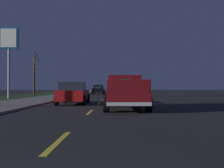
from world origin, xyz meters
name	(u,v)px	position (x,y,z in m)	size (l,w,h in m)	color
ground	(105,98)	(27.00, 0.00, 0.00)	(144.00, 144.00, 0.00)	black
sidewalk_shoulder	(54,97)	(27.00, 5.70, 0.06)	(108.00, 4.00, 0.12)	slate
grass_verge	(10,98)	(27.00, 10.70, 0.00)	(108.00, 6.00, 0.01)	#1E3819
lane_markings	(85,97)	(29.03, 2.55, 0.00)	(108.00, 3.54, 0.01)	yellow
pickup_truck	(125,91)	(12.59, -1.75, 0.98)	(5.48, 2.39, 1.87)	maroon
sedan_black	(98,89)	(40.87, 1.76, 0.78)	(4.44, 2.09, 1.54)	black
sedan_red	(73,93)	(16.64, 1.78, 0.78)	(4.44, 2.08, 1.54)	maroon
gas_price_sign	(9,45)	(24.22, 9.62, 5.46)	(0.27, 1.90, 7.24)	#99999E
bare_tree_far	(34,75)	(35.56, 10.73, 2.99)	(1.65, 1.99, 6.45)	#423323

